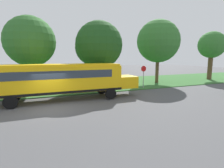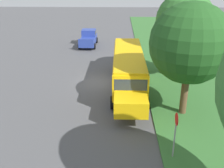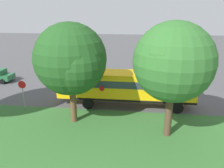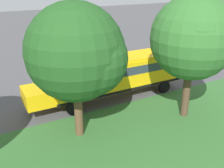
{
  "view_description": "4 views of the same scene",
  "coord_description": "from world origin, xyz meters",
  "px_view_note": "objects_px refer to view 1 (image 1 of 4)",
  "views": [
    {
      "loc": [
        13.08,
        -0.56,
        3.77
      ],
      "look_at": [
        -1.23,
        5.26,
        1.37
      ],
      "focal_mm": 28.0,
      "sensor_mm": 36.0,
      "label": 1
    },
    {
      "loc": [
        -1.64,
        22.38,
        9.24
      ],
      "look_at": [
        -1.06,
        2.84,
        1.03
      ],
      "focal_mm": 42.0,
      "sensor_mm": 36.0,
      "label": 2
    },
    {
      "loc": [
        -21.38,
        0.87,
        8.53
      ],
      "look_at": [
        -0.87,
        3.25,
        1.49
      ],
      "focal_mm": 35.0,
      "sensor_mm": 36.0,
      "label": 3
    },
    {
      "loc": [
        -18.89,
        10.43,
        8.8
      ],
      "look_at": [
        -2.57,
        1.48,
        1.17
      ],
      "focal_mm": 42.0,
      "sensor_mm": 36.0,
      "label": 4
    }
  ],
  "objects_px": {
    "school_bus": "(63,78)",
    "oak_tree_beside_bus": "(31,41)",
    "oak_tree_across_road": "(212,45)",
    "stop_sign": "(143,74)",
    "oak_tree_far_end": "(157,41)",
    "oak_tree_roadside_mid": "(97,46)"
  },
  "relations": [
    {
      "from": "oak_tree_roadside_mid",
      "to": "oak_tree_far_end",
      "type": "xyz_separation_m",
      "value": [
        -1.36,
        9.24,
        0.89
      ]
    },
    {
      "from": "oak_tree_across_road",
      "to": "stop_sign",
      "type": "relative_size",
      "value": 2.87
    },
    {
      "from": "oak_tree_roadside_mid",
      "to": "oak_tree_across_road",
      "type": "relative_size",
      "value": 0.99
    },
    {
      "from": "oak_tree_far_end",
      "to": "oak_tree_across_road",
      "type": "relative_size",
      "value": 1.13
    },
    {
      "from": "oak_tree_beside_bus",
      "to": "oak_tree_roadside_mid",
      "type": "relative_size",
      "value": 1.02
    },
    {
      "from": "oak_tree_far_end",
      "to": "stop_sign",
      "type": "height_order",
      "value": "oak_tree_far_end"
    },
    {
      "from": "oak_tree_beside_bus",
      "to": "oak_tree_across_road",
      "type": "height_order",
      "value": "oak_tree_beside_bus"
    },
    {
      "from": "oak_tree_beside_bus",
      "to": "oak_tree_across_road",
      "type": "relative_size",
      "value": 1.01
    },
    {
      "from": "school_bus",
      "to": "oak_tree_beside_bus",
      "type": "bearing_deg",
      "value": -153.75
    },
    {
      "from": "oak_tree_far_end",
      "to": "school_bus",
      "type": "bearing_deg",
      "value": -68.56
    },
    {
      "from": "school_bus",
      "to": "oak_tree_across_road",
      "type": "bearing_deg",
      "value": 102.14
    },
    {
      "from": "oak_tree_beside_bus",
      "to": "oak_tree_roadside_mid",
      "type": "xyz_separation_m",
      "value": [
        1.21,
        6.86,
        -0.42
      ]
    },
    {
      "from": "oak_tree_beside_bus",
      "to": "oak_tree_roadside_mid",
      "type": "distance_m",
      "value": 6.98
    },
    {
      "from": "oak_tree_roadside_mid",
      "to": "oak_tree_across_road",
      "type": "distance_m",
      "value": 20.01
    },
    {
      "from": "oak_tree_roadside_mid",
      "to": "oak_tree_far_end",
      "type": "distance_m",
      "value": 9.38
    },
    {
      "from": "school_bus",
      "to": "oak_tree_beside_bus",
      "type": "xyz_separation_m",
      "value": [
        -5.16,
        -2.55,
        3.52
      ]
    },
    {
      "from": "oak_tree_roadside_mid",
      "to": "oak_tree_far_end",
      "type": "relative_size",
      "value": 0.87
    },
    {
      "from": "school_bus",
      "to": "oak_tree_across_road",
      "type": "height_order",
      "value": "oak_tree_across_road"
    },
    {
      "from": "oak_tree_beside_bus",
      "to": "school_bus",
      "type": "bearing_deg",
      "value": 26.25
    },
    {
      "from": "oak_tree_beside_bus",
      "to": "stop_sign",
      "type": "xyz_separation_m",
      "value": [
        2.98,
        12.01,
        -3.71
      ]
    },
    {
      "from": "oak_tree_beside_bus",
      "to": "oak_tree_across_road",
      "type": "distance_m",
      "value": 26.82
    },
    {
      "from": "oak_tree_across_road",
      "to": "stop_sign",
      "type": "xyz_separation_m",
      "value": [
        3.04,
        -14.81,
        -4.0
      ]
    }
  ]
}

